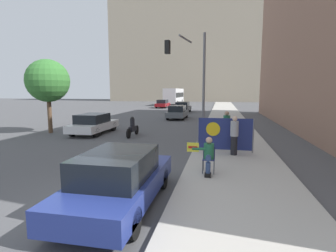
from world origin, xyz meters
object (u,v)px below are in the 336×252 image
Objects in this scene: traffic_light_pole at (191,68)px; street_tree_near_curb at (48,81)px; car_on_road_far_lane at (163,104)px; city_bus_on_road at (174,96)px; seated_protester at (208,154)px; car_on_road_nearest at (93,124)px; parked_car_curbside at (119,179)px; motorcycle_on_road at (133,128)px; pedestrian_behind at (226,128)px; car_on_road_midblock at (177,112)px; protest_banner at (225,134)px; jogger_on_sidewalk at (234,135)px; car_on_road_distant at (183,107)px.

traffic_light_pole is 9.67m from street_tree_near_curb.
city_bus_on_road reaches higher than car_on_road_far_lane.
car_on_road_far_lane reaches higher than seated_protester.
street_tree_near_curb is at bearing -175.83° from car_on_road_nearest.
parked_car_curbside is at bearing -116.98° from seated_protester.
parked_car_curbside is at bearing -72.85° from motorcycle_on_road.
city_bus_on_road is at bearing 101.63° from traffic_light_pole.
seated_protester is 5.03m from pedestrian_behind.
seated_protester is at bearing -75.11° from car_on_road_far_lane.
motorcycle_on_road is at bearing 135.78° from seated_protester.
car_on_road_nearest is 0.42× the size of city_bus_on_road.
city_bus_on_road is 2.09× the size of street_tree_near_curb.
pedestrian_behind is 12.35m from street_tree_near_curb.
car_on_road_nearest is 0.87× the size of street_tree_near_curb.
car_on_road_midblock is 10.99m from motorcycle_on_road.
parked_car_curbside reaches higher than car_on_road_far_lane.
protest_banner is 9.66m from car_on_road_nearest.
city_bus_on_road is at bearing 86.69° from street_tree_near_curb.
jogger_on_sidewalk is 6.69m from traffic_light_pole.
pedestrian_behind is 5.00m from traffic_light_pole.
car_on_road_nearest is 19.08m from car_on_road_distant.
car_on_road_midblock is (-4.97, 15.31, -0.30)m from jogger_on_sidewalk.
seated_protester is 0.56× the size of motorcycle_on_road.
motorcycle_on_road is at bearing -157.97° from pedestrian_behind.
protest_banner is 33.44m from car_on_road_far_lane.
street_tree_near_curb reaches higher than protest_banner.
car_on_road_distant is (3.40, 18.77, 0.02)m from car_on_road_nearest.
street_tree_near_curb reaches higher than parked_car_curbside.
car_on_road_nearest is at bearing -87.26° from car_on_road_far_lane.
parked_car_curbside is 20.87m from car_on_road_midblock.
parked_car_curbside is at bearing -47.97° from street_tree_near_curb.
pedestrian_behind is at bearing -20.47° from motorcycle_on_road.
parked_car_curbside is at bearing -81.60° from city_bus_on_road.
city_bus_on_road is (-7.48, 36.35, -2.38)m from traffic_light_pole.
seated_protester is 0.28× the size of car_on_road_midblock.
seated_protester is 36.41m from car_on_road_far_lane.
parked_car_curbside is at bearing -113.88° from protest_banner.
pedestrian_behind reaches higher than motorcycle_on_road.
motorcycle_on_road is (-0.46, -19.25, -0.17)m from car_on_road_distant.
pedestrian_behind is at bearing -76.16° from city_bus_on_road.
car_on_road_distant is at bearing 79.74° from car_on_road_nearest.
jogger_on_sidewalk is at bearing -50.89° from protest_banner.
traffic_light_pole reaches higher than car_on_road_midblock.
traffic_light_pole is 7.45m from car_on_road_nearest.
seated_protester is at bearing 52.76° from parked_car_curbside.
car_on_road_midblock is at bearing -72.59° from car_on_road_far_lane.
city_bus_on_road reaches higher than protest_banner.
motorcycle_on_road is at bearing -91.37° from car_on_road_distant.
parked_car_curbside is at bearing -67.18° from pedestrian_behind.
car_on_road_far_lane is at bearing 115.15° from seated_protester.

